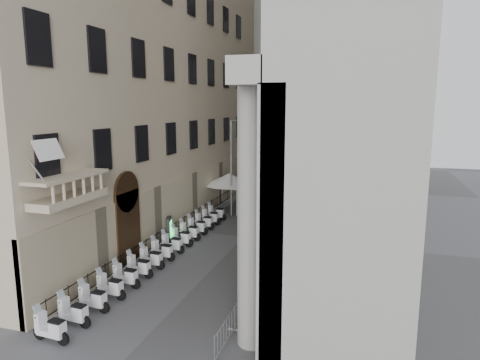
% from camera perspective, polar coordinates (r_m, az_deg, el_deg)
% --- Properties ---
extents(left_building, '(5.00, 36.00, 34.00)m').
position_cam_1_polar(left_building, '(35.70, -10.61, 22.28)').
color(left_building, '#C2B195').
rests_on(left_building, ground).
extents(far_building, '(22.00, 10.00, 30.00)m').
position_cam_1_polar(far_building, '(57.96, 8.93, 15.53)').
color(far_building, '#AEACA5').
rests_on(far_building, ground).
extents(iron_fence, '(0.30, 28.00, 1.40)m').
position_cam_1_polar(iron_fence, '(31.30, -7.75, -7.41)').
color(iron_fence, black).
rests_on(iron_fence, ground).
extents(blue_awning, '(1.60, 3.00, 3.00)m').
position_cam_1_polar(blue_awning, '(36.54, 9.85, -4.92)').
color(blue_awning, navy).
rests_on(blue_awning, ground).
extents(flag, '(1.00, 1.40, 8.20)m').
position_cam_1_polar(flag, '(20.91, -22.65, -17.30)').
color(flag, '#9E0C11').
rests_on(flag, ground).
extents(scooter_0, '(1.44, 0.67, 1.50)m').
position_cam_1_polar(scooter_0, '(19.68, -23.77, -19.19)').
color(scooter_0, white).
rests_on(scooter_0, ground).
extents(scooter_1, '(1.44, 0.67, 1.50)m').
position_cam_1_polar(scooter_1, '(20.59, -21.20, -17.65)').
color(scooter_1, white).
rests_on(scooter_1, ground).
extents(scooter_2, '(1.44, 0.67, 1.50)m').
position_cam_1_polar(scooter_2, '(21.54, -18.89, -16.21)').
color(scooter_2, white).
rests_on(scooter_2, ground).
extents(scooter_3, '(1.44, 0.67, 1.50)m').
position_cam_1_polar(scooter_3, '(22.54, -16.81, -14.87)').
color(scooter_3, white).
rests_on(scooter_3, ground).
extents(scooter_4, '(1.44, 0.67, 1.50)m').
position_cam_1_polar(scooter_4, '(23.58, -14.93, -13.64)').
color(scooter_4, white).
rests_on(scooter_4, ground).
extents(scooter_5, '(1.44, 0.67, 1.50)m').
position_cam_1_polar(scooter_5, '(24.65, -13.23, -12.49)').
color(scooter_5, white).
rests_on(scooter_5, ground).
extents(scooter_6, '(1.44, 0.67, 1.50)m').
position_cam_1_polar(scooter_6, '(25.74, -11.68, -11.44)').
color(scooter_6, white).
rests_on(scooter_6, ground).
extents(scooter_7, '(1.44, 0.67, 1.50)m').
position_cam_1_polar(scooter_7, '(26.86, -10.27, -10.46)').
color(scooter_7, white).
rests_on(scooter_7, ground).
extents(scooter_8, '(1.44, 0.67, 1.50)m').
position_cam_1_polar(scooter_8, '(28.01, -8.99, -9.56)').
color(scooter_8, white).
rests_on(scooter_8, ground).
extents(scooter_9, '(1.44, 0.67, 1.50)m').
position_cam_1_polar(scooter_9, '(29.17, -7.81, -8.72)').
color(scooter_9, white).
rests_on(scooter_9, ground).
extents(scooter_10, '(1.44, 0.67, 1.50)m').
position_cam_1_polar(scooter_10, '(30.34, -6.73, -7.95)').
color(scooter_10, white).
rests_on(scooter_10, ground).
extents(scooter_11, '(1.44, 0.67, 1.50)m').
position_cam_1_polar(scooter_11, '(31.54, -5.73, -7.23)').
color(scooter_11, white).
rests_on(scooter_11, ground).
extents(scooter_12, '(1.44, 0.67, 1.50)m').
position_cam_1_polar(scooter_12, '(32.74, -4.81, -6.56)').
color(scooter_12, white).
rests_on(scooter_12, ground).
extents(scooter_13, '(1.44, 0.67, 1.50)m').
position_cam_1_polar(scooter_13, '(33.96, -3.95, -5.94)').
color(scooter_13, white).
rests_on(scooter_13, ground).
extents(scooter_14, '(1.44, 0.67, 1.50)m').
position_cam_1_polar(scooter_14, '(35.19, -3.16, -5.36)').
color(scooter_14, white).
rests_on(scooter_14, ground).
extents(barrier_0, '(0.60, 2.40, 1.10)m').
position_cam_1_polar(barrier_0, '(17.96, -1.99, -21.28)').
color(barrier_0, '#AEB1B6').
rests_on(barrier_0, ground).
extents(barrier_1, '(0.60, 2.40, 1.10)m').
position_cam_1_polar(barrier_1, '(20.03, 0.44, -17.73)').
color(barrier_1, '#AEB1B6').
rests_on(barrier_1, ground).
extents(barrier_2, '(0.60, 2.40, 1.10)m').
position_cam_1_polar(barrier_2, '(22.20, 2.34, -14.84)').
color(barrier_2, '#AEB1B6').
rests_on(barrier_2, ground).
extents(barrier_3, '(0.60, 2.40, 1.10)m').
position_cam_1_polar(barrier_3, '(24.42, 3.86, -12.46)').
color(barrier_3, '#AEB1B6').
rests_on(barrier_3, ground).
extents(barrier_4, '(0.60, 2.40, 1.10)m').
position_cam_1_polar(barrier_4, '(26.70, 5.10, -10.47)').
color(barrier_4, '#AEB1B6').
rests_on(barrier_4, ground).
extents(barrier_5, '(0.60, 2.40, 1.10)m').
position_cam_1_polar(barrier_5, '(29.01, 6.13, -8.79)').
color(barrier_5, '#AEB1B6').
rests_on(barrier_5, ground).
extents(barrier_6, '(0.60, 2.40, 1.10)m').
position_cam_1_polar(barrier_6, '(31.35, 7.00, -7.36)').
color(barrier_6, '#AEB1B6').
rests_on(barrier_6, ground).
extents(barrier_7, '(0.60, 2.40, 1.10)m').
position_cam_1_polar(barrier_7, '(33.71, 7.75, -6.13)').
color(barrier_7, '#AEB1B6').
rests_on(barrier_7, ground).
extents(barrier_8, '(0.60, 2.40, 1.10)m').
position_cam_1_polar(barrier_8, '(36.09, 8.39, -5.06)').
color(barrier_8, '#AEB1B6').
rests_on(barrier_8, ground).
extents(barrier_9, '(0.60, 2.40, 1.10)m').
position_cam_1_polar(barrier_9, '(38.49, 8.96, -4.12)').
color(barrier_9, '#AEB1B6').
rests_on(barrier_9, ground).
extents(security_tent, '(4.15, 4.15, 3.37)m').
position_cam_1_polar(security_tent, '(37.91, -1.65, 0.13)').
color(security_tent, white).
rests_on(security_tent, ground).
extents(street_lamp, '(2.53, 1.04, 8.11)m').
position_cam_1_polar(street_lamp, '(35.52, -0.79, 2.74)').
color(street_lamp, gray).
rests_on(street_lamp, ground).
extents(info_kiosk, '(0.53, 0.96, 1.96)m').
position_cam_1_polar(info_kiosk, '(29.03, -9.46, -6.80)').
color(info_kiosk, black).
rests_on(info_kiosk, ground).
extents(pedestrian_a, '(0.71, 0.55, 1.71)m').
position_cam_1_polar(pedestrian_a, '(37.86, 2.03, -2.91)').
color(pedestrian_a, black).
rests_on(pedestrian_a, ground).
extents(pedestrian_b, '(0.96, 0.80, 1.82)m').
position_cam_1_polar(pedestrian_b, '(44.76, 9.25, -0.94)').
color(pedestrian_b, black).
rests_on(pedestrian_b, ground).
extents(pedestrian_c, '(1.16, 1.02, 2.00)m').
position_cam_1_polar(pedestrian_c, '(39.84, 5.28, -2.08)').
color(pedestrian_c, black).
rests_on(pedestrian_c, ground).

